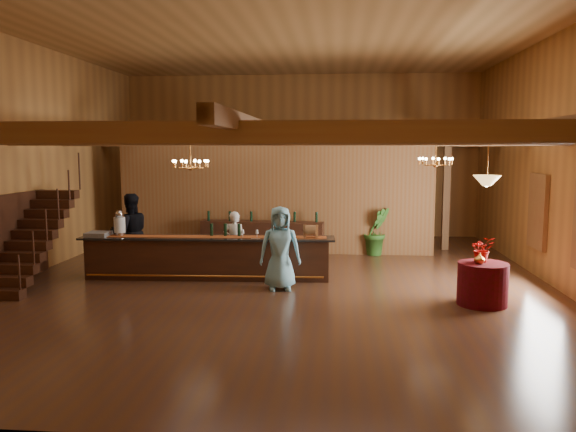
# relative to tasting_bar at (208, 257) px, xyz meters

# --- Properties ---
(floor) EXTENTS (14.00, 14.00, 0.00)m
(floor) POSITION_rel_tasting_bar_xyz_m (1.69, -0.13, -0.50)
(floor) COLOR #4A2C1F
(floor) RESTS_ON ground
(ceiling) EXTENTS (14.00, 14.00, 0.00)m
(ceiling) POSITION_rel_tasting_bar_xyz_m (1.69, -0.13, 5.00)
(ceiling) COLOR #AB7C45
(ceiling) RESTS_ON wall_back
(wall_back) EXTENTS (12.00, 0.10, 5.50)m
(wall_back) POSITION_rel_tasting_bar_xyz_m (1.69, 6.87, 2.25)
(wall_back) COLOR #A87236
(wall_back) RESTS_ON floor
(wall_front) EXTENTS (12.00, 0.10, 5.50)m
(wall_front) POSITION_rel_tasting_bar_xyz_m (1.69, -7.13, 2.25)
(wall_front) COLOR #A87236
(wall_front) RESTS_ON floor
(wall_left) EXTENTS (0.10, 14.00, 5.50)m
(wall_left) POSITION_rel_tasting_bar_xyz_m (-4.31, -0.13, 2.25)
(wall_left) COLOR #A87236
(wall_left) RESTS_ON floor
(wall_right) EXTENTS (0.10, 14.00, 5.50)m
(wall_right) POSITION_rel_tasting_bar_xyz_m (7.69, -0.13, 2.25)
(wall_right) COLOR #A87236
(wall_right) RESTS_ON floor
(beam_grid) EXTENTS (11.90, 13.90, 0.39)m
(beam_grid) POSITION_rel_tasting_bar_xyz_m (1.69, 0.37, 2.74)
(beam_grid) COLOR brown
(beam_grid) RESTS_ON wall_left
(support_posts) EXTENTS (9.20, 10.20, 3.20)m
(support_posts) POSITION_rel_tasting_bar_xyz_m (1.69, -0.63, 1.10)
(support_posts) COLOR brown
(support_posts) RESTS_ON floor
(partition_wall) EXTENTS (9.00, 0.18, 3.10)m
(partition_wall) POSITION_rel_tasting_bar_xyz_m (1.19, 3.37, 1.05)
(partition_wall) COLOR brown
(partition_wall) RESTS_ON floor
(window_right_back) EXTENTS (0.12, 1.05, 1.75)m
(window_right_back) POSITION_rel_tasting_bar_xyz_m (7.64, 0.87, 1.05)
(window_right_back) COLOR white
(window_right_back) RESTS_ON wall_right
(staircase) EXTENTS (1.00, 2.80, 2.00)m
(staircase) POSITION_rel_tasting_bar_xyz_m (-3.76, -0.87, 0.50)
(staircase) COLOR #3F1E10
(staircase) RESTS_ON floor
(backroom_boxes) EXTENTS (4.10, 0.60, 1.10)m
(backroom_boxes) POSITION_rel_tasting_bar_xyz_m (1.40, 5.37, 0.03)
(backroom_boxes) COLOR #3F1E10
(backroom_boxes) RESTS_ON floor
(tasting_bar) EXTENTS (5.89, 0.99, 0.99)m
(tasting_bar) POSITION_rel_tasting_bar_xyz_m (0.00, 0.00, 0.00)
(tasting_bar) COLOR #3F1E10
(tasting_bar) RESTS_ON floor
(beverage_dispenser) EXTENTS (0.26, 0.26, 0.60)m
(beverage_dispenser) POSITION_rel_tasting_bar_xyz_m (-2.06, -0.04, 0.77)
(beverage_dispenser) COLOR silver
(beverage_dispenser) RESTS_ON tasting_bar
(glass_rack_tray) EXTENTS (0.50, 0.50, 0.10)m
(glass_rack_tray) POSITION_rel_tasting_bar_xyz_m (-2.53, -0.15, 0.53)
(glass_rack_tray) COLOR gray
(glass_rack_tray) RESTS_ON tasting_bar
(raffle_drum) EXTENTS (0.34, 0.24, 0.30)m
(raffle_drum) POSITION_rel_tasting_bar_xyz_m (2.38, 0.05, 0.66)
(raffle_drum) COLOR olive
(raffle_drum) RESTS_ON tasting_bar
(bar_bottle_0) EXTENTS (0.07, 0.07, 0.30)m
(bar_bottle_0) POSITION_rel_tasting_bar_xyz_m (0.08, 0.12, 0.63)
(bar_bottle_0) COLOR black
(bar_bottle_0) RESTS_ON tasting_bar
(bar_bottle_1) EXTENTS (0.07, 0.07, 0.30)m
(bar_bottle_1) POSITION_rel_tasting_bar_xyz_m (0.40, 0.13, 0.63)
(bar_bottle_1) COLOR black
(bar_bottle_1) RESTS_ON tasting_bar
(bar_bottle_2) EXTENTS (0.07, 0.07, 0.30)m
(bar_bottle_2) POSITION_rel_tasting_bar_xyz_m (0.72, 0.14, 0.63)
(bar_bottle_2) COLOR black
(bar_bottle_2) RESTS_ON tasting_bar
(backbar_shelf) EXTENTS (3.48, 0.83, 0.97)m
(backbar_shelf) POSITION_rel_tasting_bar_xyz_m (0.88, 2.91, -0.01)
(backbar_shelf) COLOR #3F1E10
(backbar_shelf) RESTS_ON floor
(round_table) EXTENTS (0.95, 0.95, 0.82)m
(round_table) POSITION_rel_tasting_bar_xyz_m (5.78, -1.71, -0.09)
(round_table) COLOR #600516
(round_table) RESTS_ON floor
(chandelier_left) EXTENTS (0.80, 0.80, 0.69)m
(chandelier_left) POSITION_rel_tasting_bar_xyz_m (-0.27, -0.31, 2.17)
(chandelier_left) COLOR orange
(chandelier_left) RESTS_ON beam_grid
(chandelier_right) EXTENTS (0.80, 0.80, 0.65)m
(chandelier_right) POSITION_rel_tasting_bar_xyz_m (5.32, 1.20, 2.21)
(chandelier_right) COLOR orange
(chandelier_right) RESTS_ON beam_grid
(pendant_lamp) EXTENTS (0.52, 0.52, 0.90)m
(pendant_lamp) POSITION_rel_tasting_bar_xyz_m (5.78, -1.71, 1.91)
(pendant_lamp) COLOR orange
(pendant_lamp) RESTS_ON beam_grid
(bartender) EXTENTS (0.55, 0.37, 1.50)m
(bartender) POSITION_rel_tasting_bar_xyz_m (0.50, 0.69, 0.25)
(bartender) COLOR silver
(bartender) RESTS_ON floor
(staff_second) EXTENTS (1.17, 1.10, 1.91)m
(staff_second) POSITION_rel_tasting_bar_xyz_m (-2.08, 0.67, 0.46)
(staff_second) COLOR black
(staff_second) RESTS_ON floor
(guest) EXTENTS (0.95, 0.70, 1.79)m
(guest) POSITION_rel_tasting_bar_xyz_m (1.78, -0.86, 0.40)
(guest) COLOR #78BACF
(guest) RESTS_ON floor
(floor_plant) EXTENTS (0.87, 0.76, 1.36)m
(floor_plant) POSITION_rel_tasting_bar_xyz_m (4.11, 3.25, 0.18)
(floor_plant) COLOR #2F6921
(floor_plant) RESTS_ON floor
(table_flowers) EXTENTS (0.48, 0.43, 0.50)m
(table_flowers) POSITION_rel_tasting_bar_xyz_m (5.78, -1.57, 0.57)
(table_flowers) COLOR #B30A07
(table_flowers) RESTS_ON round_table
(table_vase) EXTENTS (0.20, 0.20, 0.33)m
(table_vase) POSITION_rel_tasting_bar_xyz_m (5.68, -1.80, 0.49)
(table_vase) COLOR orange
(table_vase) RESTS_ON round_table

